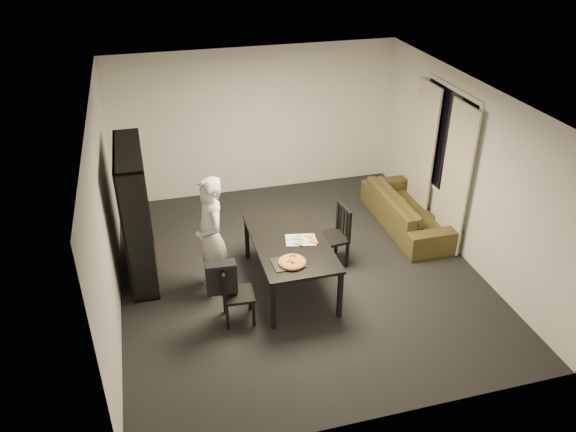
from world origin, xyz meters
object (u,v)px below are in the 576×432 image
object	(u,v)px
bookshelf	(136,214)
dining_table	(290,245)
chair_left	(231,290)
chair_right	(337,232)
person	(211,237)
sofa	(407,210)
baking_tray	(288,263)
pepperoni_pizza	(292,262)

from	to	relation	value
bookshelf	dining_table	world-z (taller)	bookshelf
chair_left	chair_right	distance (m)	1.93
person	sofa	xyz separation A→B (m)	(3.29, 0.88, -0.55)
person	baking_tray	size ratio (longest dim) A/B	4.23
person	pepperoni_pizza	bearing A→B (deg)	43.71
chair_left	sofa	distance (m)	3.54
dining_table	bookshelf	bearing A→B (deg)	155.80
bookshelf	baking_tray	xyz separation A→B (m)	(1.79, -1.38, -0.22)
sofa	chair_left	bearing A→B (deg)	116.59
chair_right	sofa	bearing A→B (deg)	108.08
baking_tray	sofa	bearing A→B (deg)	32.64
bookshelf	chair_right	bearing A→B (deg)	-10.54
bookshelf	person	xyz separation A→B (m)	(0.92, -0.71, -0.10)
person	sofa	size ratio (longest dim) A/B	0.83
pepperoni_pizza	bookshelf	bearing A→B (deg)	142.62
bookshelf	chair_right	size ratio (longest dim) A/B	2.08
baking_tray	person	bearing A→B (deg)	142.17
baking_tray	pepperoni_pizza	size ratio (longest dim) A/B	1.14
bookshelf	chair_right	world-z (taller)	bookshelf
chair_left	chair_right	xyz separation A→B (m)	(1.70, 0.90, 0.05)
person	dining_table	bearing A→B (deg)	71.68
bookshelf	baking_tray	size ratio (longest dim) A/B	4.75
bookshelf	chair_right	xyz separation A→B (m)	(2.75, -0.51, -0.43)
dining_table	person	xyz separation A→B (m)	(-1.03, 0.17, 0.19)
bookshelf	chair_left	bearing A→B (deg)	-53.46
chair_left	sofa	world-z (taller)	chair_left
bookshelf	chair_left	xyz separation A→B (m)	(1.05, -1.42, -0.48)
bookshelf	sofa	world-z (taller)	bookshelf
chair_left	chair_right	size ratio (longest dim) A/B	0.91
chair_left	sofa	size ratio (longest dim) A/B	0.40
chair_right	baking_tray	distance (m)	1.31
chair_left	dining_table	bearing A→B (deg)	-55.69
person	bookshelf	bearing A→B (deg)	-136.76
dining_table	person	bearing A→B (deg)	170.82
dining_table	pepperoni_pizza	size ratio (longest dim) A/B	4.96
chair_right	pepperoni_pizza	distance (m)	1.30
chair_left	person	xyz separation A→B (m)	(-0.13, 0.71, 0.37)
bookshelf	dining_table	xyz separation A→B (m)	(1.95, -0.88, -0.29)
chair_left	chair_right	bearing A→B (deg)	-58.59
chair_left	pepperoni_pizza	bearing A→B (deg)	-85.65
chair_left	pepperoni_pizza	size ratio (longest dim) A/B	2.37
dining_table	chair_left	xyz separation A→B (m)	(-0.90, -0.54, -0.19)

